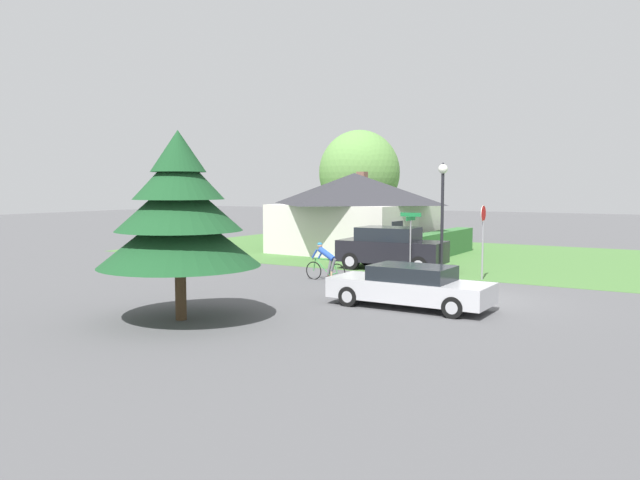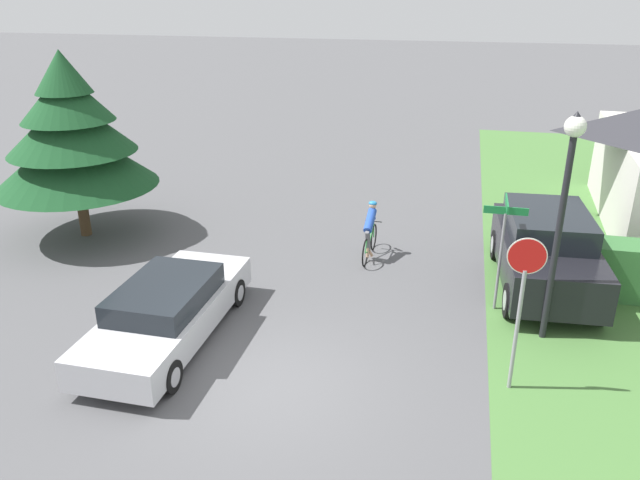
# 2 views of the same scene
# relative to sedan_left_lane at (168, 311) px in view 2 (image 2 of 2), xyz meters

# --- Properties ---
(ground_plane) EXTENTS (140.00, 140.00, 0.00)m
(ground_plane) POSITION_rel_sedan_left_lane_xyz_m (2.35, -1.04, -0.63)
(ground_plane) COLOR #515154
(sedan_left_lane) EXTENTS (1.85, 4.81, 1.26)m
(sedan_left_lane) POSITION_rel_sedan_left_lane_xyz_m (0.00, 0.00, 0.00)
(sedan_left_lane) COLOR #BCBCC1
(sedan_left_lane) RESTS_ON ground
(cyclist) EXTENTS (0.44, 1.80, 1.47)m
(cyclist) POSITION_rel_sedan_left_lane_xyz_m (3.30, 4.88, 0.09)
(cyclist) COLOR black
(cyclist) RESTS_ON ground
(parked_suv_right) EXTENTS (2.26, 4.65, 1.84)m
(parked_suv_right) POSITION_rel_sedan_left_lane_xyz_m (7.51, 4.08, 0.31)
(parked_suv_right) COLOR black
(parked_suv_right) RESTS_ON ground
(stop_sign) EXTENTS (0.64, 0.07, 2.88)m
(stop_sign) POSITION_rel_sedan_left_lane_xyz_m (6.58, -0.19, 1.36)
(stop_sign) COLOR gray
(stop_sign) RESTS_ON ground
(street_lamp) EXTENTS (0.39, 0.39, 4.58)m
(street_lamp) POSITION_rel_sedan_left_lane_xyz_m (7.33, 1.73, 2.58)
(street_lamp) COLOR black
(street_lamp) RESTS_ON ground
(street_name_sign) EXTENTS (0.90, 0.90, 2.54)m
(street_name_sign) POSITION_rel_sedan_left_lane_xyz_m (6.41, 2.72, 1.14)
(street_name_sign) COLOR gray
(street_name_sign) RESTS_ON ground
(conifer_tall_near) EXTENTS (4.33, 4.33, 5.08)m
(conifer_tall_near) POSITION_rel_sedan_left_lane_xyz_m (-4.79, 4.62, 2.23)
(conifer_tall_near) COLOR #4C3823
(conifer_tall_near) RESTS_ON ground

